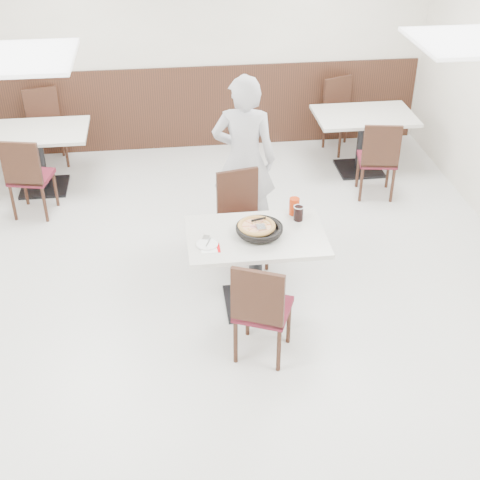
{
  "coord_description": "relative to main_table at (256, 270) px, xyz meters",
  "views": [
    {
      "loc": [
        -0.48,
        -4.94,
        3.81
      ],
      "look_at": [
        0.1,
        -0.3,
        0.84
      ],
      "focal_mm": 50.0,
      "sensor_mm": 36.0,
      "label": 1
    }
  ],
  "objects": [
    {
      "name": "chair_near",
      "position": [
        -0.03,
        -0.66,
        0.1
      ],
      "size": [
        0.55,
        0.55,
        0.95
      ],
      "primitive_type": null,
      "rotation": [
        0.0,
        0.0,
        -0.41
      ],
      "color": "black",
      "rests_on": "floor"
    },
    {
      "name": "red_cup",
      "position": [
        0.39,
        0.31,
        0.45
      ],
      "size": [
        0.1,
        0.1,
        0.16
      ],
      "primitive_type": "cylinder",
      "rotation": [
        0.0,
        0.0,
        -0.14
      ],
      "color": "#A92708",
      "rests_on": "main_table"
    },
    {
      "name": "fork",
      "position": [
        -0.42,
        -0.1,
        0.39
      ],
      "size": [
        0.06,
        0.14,
        0.0
      ],
      "primitive_type": "cube",
      "rotation": [
        0.0,
        0.0,
        -0.35
      ],
      "color": "white",
      "rests_on": "side_plate"
    },
    {
      "name": "wall_back",
      "position": [
        -0.26,
        3.59,
        1.02
      ],
      "size": [
        6.0,
        0.04,
        2.8
      ],
      "primitive_type": "cube",
      "color": "beige",
      "rests_on": "floor"
    },
    {
      "name": "bg_chair_left_near",
      "position": [
        -2.22,
        1.97,
        0.1
      ],
      "size": [
        0.5,
        0.5,
        0.95
      ],
      "primitive_type": null,
      "rotation": [
        0.0,
        0.0,
        -0.22
      ],
      "color": "black",
      "rests_on": "floor"
    },
    {
      "name": "bg_chair_right_near",
      "position": [
        1.7,
        1.93,
        0.1
      ],
      "size": [
        0.48,
        0.48,
        0.95
      ],
      "primitive_type": null,
      "rotation": [
        0.0,
        0.0,
        -0.17
      ],
      "color": "black",
      "rests_on": "floor"
    },
    {
      "name": "bg_table_right",
      "position": [
        1.71,
        2.58,
        0.0
      ],
      "size": [
        1.26,
        0.89,
        0.75
      ],
      "primitive_type": null,
      "rotation": [
        0.0,
        0.0,
        0.08
      ],
      "color": "beige",
      "rests_on": "floor"
    },
    {
      "name": "bg_chair_right_far",
      "position": [
        1.64,
        3.21,
        0.1
      ],
      "size": [
        0.54,
        0.54,
        0.95
      ],
      "primitive_type": null,
      "rotation": [
        0.0,
        0.0,
        3.52
      ],
      "color": "black",
      "rests_on": "floor"
    },
    {
      "name": "pizza_pan",
      "position": [
        0.03,
        -0.01,
        0.42
      ],
      "size": [
        0.43,
        0.43,
        0.01
      ],
      "primitive_type": "cylinder",
      "rotation": [
        0.0,
        0.0,
        -0.14
      ],
      "color": "black",
      "rests_on": "trivet"
    },
    {
      "name": "cola_glass",
      "position": [
        0.41,
        0.2,
        0.44
      ],
      "size": [
        0.1,
        0.1,
        0.13
      ],
      "primitive_type": "cylinder",
      "rotation": [
        0.0,
        0.0,
        -0.14
      ],
      "color": "black",
      "rests_on": "main_table"
    },
    {
      "name": "napkin",
      "position": [
        -0.42,
        -0.17,
        0.38
      ],
      "size": [
        0.14,
        0.14,
        0.0
      ],
      "primitive_type": "cube",
      "rotation": [
        0.0,
        0.0,
        0.0
      ],
      "color": "white",
      "rests_on": "main_table"
    },
    {
      "name": "trivet",
      "position": [
        -0.01,
        -0.0,
        0.39
      ],
      "size": [
        0.15,
        0.15,
        0.04
      ],
      "primitive_type": "cylinder",
      "rotation": [
        0.0,
        0.0,
        -0.14
      ],
      "color": "black",
      "rests_on": "main_table"
    },
    {
      "name": "bg_table_left",
      "position": [
        -2.21,
        2.56,
        0.0
      ],
      "size": [
        1.22,
        0.83,
        0.75
      ],
      "primitive_type": null,
      "rotation": [
        0.0,
        0.0,
        0.03
      ],
      "color": "beige",
      "rests_on": "floor"
    },
    {
      "name": "chair_far",
      "position": [
        -0.02,
        0.68,
        0.1
      ],
      "size": [
        0.5,
        0.5,
        0.95
      ],
      "primitive_type": null,
      "rotation": [
        0.0,
        0.0,
        3.35
      ],
      "color": "black",
      "rests_on": "floor"
    },
    {
      "name": "pizza",
      "position": [
        0.01,
        0.01,
        0.44
      ],
      "size": [
        0.32,
        0.32,
        0.02
      ],
      "primitive_type": "cylinder",
      "rotation": [
        0.0,
        0.0,
        -0.14
      ],
      "color": "#C38F44",
      "rests_on": "pizza_pan"
    },
    {
      "name": "bg_chair_left_far",
      "position": [
        -2.2,
        3.25,
        0.1
      ],
      "size": [
        0.51,
        0.51,
        0.95
      ],
      "primitive_type": null,
      "rotation": [
        0.0,
        0.0,
        3.4
      ],
      "color": "black",
      "rests_on": "floor"
    },
    {
      "name": "floor",
      "position": [
        -0.26,
        0.09,
        -0.38
      ],
      "size": [
        7.0,
        7.0,
        0.0
      ],
      "primitive_type": "plane",
      "color": "silver",
      "rests_on": "ground"
    },
    {
      "name": "diner_person",
      "position": [
        0.05,
        1.21,
        0.51
      ],
      "size": [
        0.72,
        0.55,
        1.77
      ],
      "primitive_type": "imported",
      "rotation": [
        0.0,
        0.0,
        2.93
      ],
      "color": "#B5B5BA",
      "rests_on": "floor"
    },
    {
      "name": "main_table",
      "position": [
        0.0,
        0.0,
        0.0
      ],
      "size": [
        1.3,
        0.96,
        0.75
      ],
      "primitive_type": null,
      "rotation": [
        0.0,
        0.0,
        -0.14
      ],
      "color": "beige",
      "rests_on": "floor"
    },
    {
      "name": "side_plate",
      "position": [
        -0.43,
        -0.12,
        0.38
      ],
      "size": [
        0.21,
        0.21,
        0.01
      ],
      "primitive_type": "cylinder",
      "rotation": [
        0.0,
        0.0,
        -0.14
      ],
      "color": "silver",
      "rests_on": "napkin"
    },
    {
      "name": "pizza_server",
      "position": [
        0.04,
        -0.02,
        0.47
      ],
      "size": [
        0.08,
        0.1,
        0.0
      ],
      "primitive_type": "cube",
      "rotation": [
        0.0,
        0.0,
        0.04
      ],
      "color": "white",
      "rests_on": "pizza"
    },
    {
      "name": "wainscot_back",
      "position": [
        -0.26,
        3.57,
        0.18
      ],
      "size": [
        5.9,
        0.03,
        1.1
      ],
      "primitive_type": "cube",
      "color": "black",
      "rests_on": "floor"
    }
  ]
}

